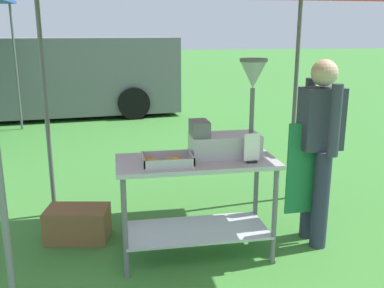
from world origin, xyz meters
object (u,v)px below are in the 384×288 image
Objects in this scene: donut_cart at (196,187)px; menu_sign at (252,150)px; donut_fryer at (229,127)px; supply_crate at (78,224)px; donut_tray at (166,161)px; vendor at (318,144)px; van_grey at (50,76)px.

menu_sign is at bearing -21.12° from donut_cart.
menu_sign is at bearing -60.61° from donut_fryer.
supply_crate is (-1.28, 0.42, -0.94)m from donut_fryer.
supply_crate is (-0.74, 0.56, -0.71)m from donut_tray.
donut_tray is 1.66× the size of menu_sign.
vendor is 7.36m from van_grey.
supply_crate is at bearing 155.65° from menu_sign.
vendor is at bearing 0.66° from donut_fryer.
donut_tray is 0.49× the size of donut_fryer.
vendor is at bearing 3.77° from donut_cart.
donut_tray is at bearing -75.72° from van_grey.
donut_cart is 2.13× the size of supply_crate.
donut_cart is 7.06m from van_grey.
donut_cart is 0.37m from donut_tray.
donut_tray is 0.24× the size of vendor.
supply_crate is 0.11× the size of van_grey.
van_grey reaches higher than donut_fryer.
donut_tray is 1.17m from supply_crate.
donut_fryer reaches higher than supply_crate.
donut_tray is at bearing -162.36° from donut_cart.
donut_fryer is (0.53, 0.14, 0.22)m from donut_tray.
vendor is 2.24m from supply_crate.
donut_tray is 1.33m from vendor.
donut_fryer is at bearing -18.03° from supply_crate.
donut_cart is 0.56m from donut_fryer.
donut_fryer is at bearing 119.39° from menu_sign.
supply_crate is 6.41m from van_grey.
van_grey is (-1.74, 6.84, 0.02)m from donut_tray.
menu_sign is 0.70m from vendor.
supply_crate is at bearing -80.98° from van_grey.
van_grey is at bearing 104.28° from donut_tray.
supply_crate is at bearing 161.97° from donut_fryer.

